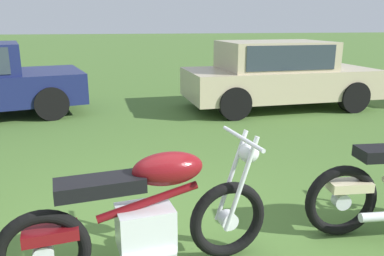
% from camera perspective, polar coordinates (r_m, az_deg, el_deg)
% --- Properties ---
extents(motorcycle_maroon, '(1.99, 0.73, 1.02)m').
position_cam_1_polar(motorcycle_maroon, '(2.89, -6.83, -12.61)').
color(motorcycle_maroon, black).
rests_on(motorcycle_maroon, ground).
extents(car_beige, '(4.10, 1.99, 1.43)m').
position_cam_1_polar(car_beige, '(8.59, 12.37, 8.12)').
color(car_beige, '#BCAD8C').
rests_on(car_beige, ground).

